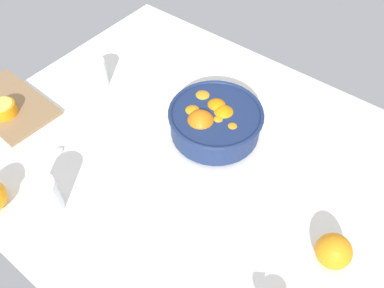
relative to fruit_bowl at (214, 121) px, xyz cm
name	(u,v)px	position (x,y,z in cm)	size (l,w,h in cm)	color
ground_plane	(188,155)	(-1.33, -9.76, -6.72)	(121.67, 99.37, 3.00)	white
fruit_bowl	(214,121)	(0.00, 0.00, 0.00)	(26.32, 26.32, 10.84)	navy
juice_glass	(44,198)	(-17.52, -45.00, -0.68)	(7.72, 7.72, 10.20)	white
second_glass	(97,74)	(-41.49, -5.69, -0.98)	(6.43, 6.43, 9.34)	white
cutting_board	(9,105)	(-55.88, -29.57, -4.60)	(30.13, 17.75, 1.24)	olive
orange_half_0	(3,109)	(-52.92, -32.57, -2.10)	(7.38, 7.38, 3.82)	orange
loose_orange_0	(334,251)	(43.04, -14.50, -1.22)	(7.99, 7.99, 7.99)	orange
spoon	(73,144)	(-28.49, -27.69, -4.80)	(7.10, 17.66, 1.00)	silver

